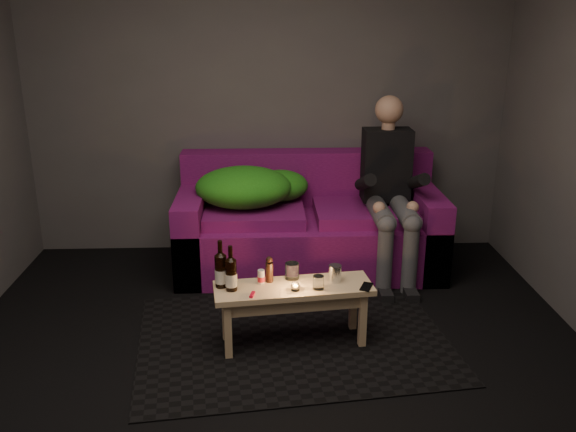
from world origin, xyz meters
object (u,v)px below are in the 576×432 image
(sofa, at_px, (308,228))
(steel_cup, at_px, (335,273))
(coffee_table, at_px, (293,296))
(beer_bottle_b, at_px, (231,274))
(beer_bottle_a, at_px, (221,270))
(person, at_px, (390,186))

(sofa, xyz_separation_m, steel_cup, (0.08, -1.21, 0.13))
(sofa, distance_m, steel_cup, 1.22)
(coffee_table, distance_m, beer_bottle_b, 0.42)
(coffee_table, xyz_separation_m, steel_cup, (0.26, 0.05, 0.13))
(coffee_table, bearing_deg, sofa, 81.63)
(beer_bottle_a, relative_size, steel_cup, 2.77)
(beer_bottle_a, bearing_deg, steel_cup, 3.75)
(sofa, bearing_deg, person, -15.43)
(person, bearing_deg, beer_bottle_a, -138.87)
(beer_bottle_b, distance_m, steel_cup, 0.65)
(sofa, distance_m, coffee_table, 1.27)
(beer_bottle_a, xyz_separation_m, steel_cup, (0.70, 0.05, -0.06))
(sofa, relative_size, coffee_table, 2.07)
(sofa, height_order, person, person)
(person, distance_m, steel_cup, 1.20)
(sofa, bearing_deg, steel_cup, -86.40)
(beer_bottle_b, bearing_deg, beer_bottle_a, 141.86)
(sofa, bearing_deg, coffee_table, -98.37)
(steel_cup, bearing_deg, sofa, 93.60)
(sofa, xyz_separation_m, person, (0.61, -0.17, 0.40))
(person, bearing_deg, sofa, 164.57)
(person, bearing_deg, steel_cup, -117.39)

